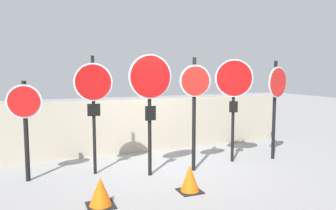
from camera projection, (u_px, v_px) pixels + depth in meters
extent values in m
plane|color=gray|center=(167.00, 169.00, 7.39)|extent=(40.00, 40.00, 0.00)
cube|color=#A89E89|center=(143.00, 126.00, 8.93)|extent=(8.60, 0.12, 1.44)
cylinder|color=black|center=(26.00, 132.00, 6.50)|extent=(0.09, 0.09, 2.02)
cylinder|color=white|center=(24.00, 101.00, 6.37)|extent=(0.66, 0.12, 0.66)
cylinder|color=red|center=(24.00, 101.00, 6.35)|extent=(0.60, 0.11, 0.60)
cylinder|color=black|center=(94.00, 116.00, 6.94)|extent=(0.07, 0.07, 2.53)
cylinder|color=white|center=(93.00, 82.00, 6.81)|extent=(0.79, 0.12, 0.80)
cylinder|color=#AD0F0F|center=(93.00, 82.00, 6.79)|extent=(0.73, 0.11, 0.74)
cube|color=black|center=(94.00, 110.00, 6.87)|extent=(0.27, 0.06, 0.26)
cylinder|color=black|center=(150.00, 118.00, 6.84)|extent=(0.08, 0.08, 2.45)
cylinder|color=white|center=(150.00, 77.00, 6.69)|extent=(0.92, 0.03, 0.92)
cylinder|color=#AD0F0F|center=(151.00, 77.00, 6.67)|extent=(0.86, 0.03, 0.86)
cube|color=black|center=(151.00, 113.00, 6.77)|extent=(0.23, 0.03, 0.30)
cylinder|color=black|center=(194.00, 115.00, 7.17)|extent=(0.08, 0.08, 2.50)
cylinder|color=white|center=(195.00, 81.00, 7.03)|extent=(0.68, 0.13, 0.69)
cylinder|color=red|center=(195.00, 81.00, 7.01)|extent=(0.62, 0.12, 0.63)
cylinder|color=black|center=(233.00, 112.00, 7.89)|extent=(0.07, 0.07, 2.46)
cylinder|color=white|center=(234.00, 78.00, 7.75)|extent=(0.81, 0.43, 0.89)
cylinder|color=#AD0F0F|center=(234.00, 78.00, 7.73)|extent=(0.75, 0.40, 0.83)
cube|color=black|center=(233.00, 107.00, 7.82)|extent=(0.19, 0.11, 0.27)
cylinder|color=black|center=(274.00, 110.00, 8.14)|extent=(0.08, 0.08, 2.45)
cylinder|color=white|center=(278.00, 82.00, 8.02)|extent=(0.73, 0.27, 0.76)
cylinder|color=red|center=(278.00, 82.00, 8.01)|extent=(0.67, 0.25, 0.70)
cube|color=black|center=(190.00, 191.00, 6.01)|extent=(0.41, 0.41, 0.02)
cone|color=#E05B0C|center=(190.00, 178.00, 5.99)|extent=(0.34, 0.34, 0.48)
cube|color=black|center=(101.00, 205.00, 5.38)|extent=(0.45, 0.45, 0.02)
cone|color=#E05B0C|center=(100.00, 191.00, 5.35)|extent=(0.37, 0.37, 0.47)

